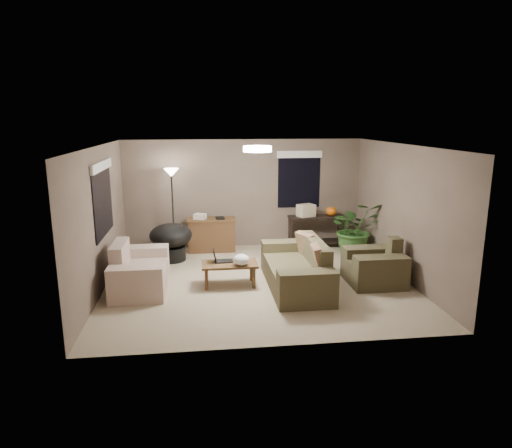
{
  "coord_description": "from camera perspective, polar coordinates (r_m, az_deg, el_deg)",
  "views": [
    {
      "loc": [
        -1.01,
        -7.97,
        2.95
      ],
      "look_at": [
        0.0,
        0.2,
        1.05
      ],
      "focal_mm": 32.0,
      "sensor_mm": 36.0,
      "label": 1
    }
  ],
  "objects": [
    {
      "name": "armchair",
      "position": [
        8.66,
        14.63,
        -5.27
      ],
      "size": [
        0.95,
        1.0,
        0.85
      ],
      "color": "#46412A",
      "rests_on": "ground"
    },
    {
      "name": "houseplant",
      "position": [
        10.26,
        12.27,
        -1.26
      ],
      "size": [
        1.1,
        1.22,
        0.95
      ],
      "primitive_type": "imported",
      "color": "#2D5923",
      "rests_on": "ground"
    },
    {
      "name": "desk_papers",
      "position": [
        10.33,
        -6.5,
        0.91
      ],
      "size": [
        0.71,
        0.31,
        0.12
      ],
      "color": "silver",
      "rests_on": "desk"
    },
    {
      "name": "cat_scratching_post",
      "position": [
        8.96,
        15.23,
        -5.24
      ],
      "size": [
        0.32,
        0.32,
        0.5
      ],
      "color": "tan",
      "rests_on": "ground"
    },
    {
      "name": "desk",
      "position": [
        10.44,
        -5.58,
        -1.33
      ],
      "size": [
        1.1,
        0.5,
        0.75
      ],
      "color": "brown",
      "rests_on": "ground"
    },
    {
      "name": "loveseat",
      "position": [
        8.39,
        -14.46,
        -5.87
      ],
      "size": [
        0.9,
        1.6,
        0.85
      ],
      "color": "beige",
      "rests_on": "ground"
    },
    {
      "name": "laptop",
      "position": [
        8.31,
        -4.55,
        -4.33
      ],
      "size": [
        0.36,
        0.23,
        0.24
      ],
      "color": "black",
      "rests_on": "coffee_table"
    },
    {
      "name": "ceiling_fixture",
      "position": [
        8.05,
        0.18,
        9.37
      ],
      "size": [
        0.5,
        0.5,
        0.1
      ],
      "primitive_type": "cylinder",
      "color": "white",
      "rests_on": "room_shell"
    },
    {
      "name": "plastic_bag",
      "position": [
        8.09,
        -1.86,
        -4.49
      ],
      "size": [
        0.29,
        0.26,
        0.2
      ],
      "primitive_type": "ellipsoid",
      "rotation": [
        0.0,
        0.0,
        -0.02
      ],
      "color": "white",
      "rests_on": "coffee_table"
    },
    {
      "name": "window_back",
      "position": [
        10.76,
        5.43,
        6.74
      ],
      "size": [
        1.06,
        0.05,
        1.33
      ],
      "color": "black",
      "rests_on": "room_shell"
    },
    {
      "name": "papasan_chair",
      "position": [
        9.83,
        -10.58,
        -1.87
      ],
      "size": [
        0.93,
        0.93,
        0.8
      ],
      "color": "black",
      "rests_on": "ground"
    },
    {
      "name": "floor_lamp",
      "position": [
        10.08,
        -10.49,
        5.08
      ],
      "size": [
        0.32,
        0.32,
        1.91
      ],
      "color": "black",
      "rests_on": "ground"
    },
    {
      "name": "main_sofa",
      "position": [
        8.25,
        5.23,
        -5.83
      ],
      "size": [
        0.95,
        2.2,
        0.85
      ],
      "color": "#4C452D",
      "rests_on": "ground"
    },
    {
      "name": "throw_pillows",
      "position": [
        8.2,
        7.02,
        -3.39
      ],
      "size": [
        0.4,
        1.39,
        0.47
      ],
      "color": "#8C7251",
      "rests_on": "main_sofa"
    },
    {
      "name": "coffee_table",
      "position": [
        8.27,
        -3.34,
        -5.3
      ],
      "size": [
        1.0,
        0.55,
        0.42
      ],
      "color": "brown",
      "rests_on": "ground"
    },
    {
      "name": "cardboard_box",
      "position": [
        10.59,
        6.27,
        1.7
      ],
      "size": [
        0.45,
        0.4,
        0.28
      ],
      "primitive_type": "cube",
      "rotation": [
        0.0,
        0.0,
        0.38
      ],
      "color": "beige",
      "rests_on": "console_table"
    },
    {
      "name": "room_shell",
      "position": [
        8.21,
        0.17,
        1.05
      ],
      "size": [
        5.5,
        5.5,
        5.5
      ],
      "color": "tan",
      "rests_on": "ground"
    },
    {
      "name": "window_left",
      "position": [
        8.52,
        -18.66,
        4.46
      ],
      "size": [
        0.05,
        1.56,
        1.33
      ],
      "color": "black",
      "rests_on": "room_shell"
    },
    {
      "name": "console_table",
      "position": [
        10.74,
        7.51,
        -0.64
      ],
      "size": [
        1.3,
        0.4,
        0.75
      ],
      "color": "black",
      "rests_on": "ground"
    },
    {
      "name": "pumpkin",
      "position": [
        10.74,
        9.38,
        1.58
      ],
      "size": [
        0.31,
        0.31,
        0.21
      ],
      "primitive_type": "ellipsoid",
      "rotation": [
        0.0,
        0.0,
        0.24
      ],
      "color": "orange",
      "rests_on": "console_table"
    }
  ]
}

